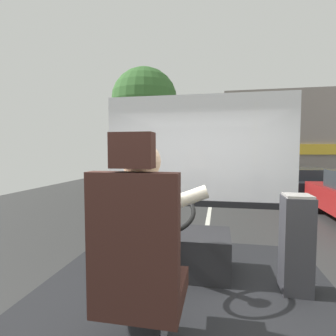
% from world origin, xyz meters
% --- Properties ---
extents(ground, '(18.00, 44.00, 0.06)m').
position_xyz_m(ground, '(0.00, 8.80, -0.02)').
color(ground, '#303030').
extents(driver_seat, '(0.48, 0.48, 1.30)m').
position_xyz_m(driver_seat, '(-0.16, -0.51, 1.28)').
color(driver_seat, black).
rests_on(driver_seat, bus_floor).
extents(bus_driver, '(0.75, 0.58, 0.82)m').
position_xyz_m(bus_driver, '(-0.16, -0.40, 1.48)').
color(bus_driver, '#282833').
rests_on(bus_driver, driver_seat).
extents(steering_console, '(1.10, 1.00, 0.85)m').
position_xyz_m(steering_console, '(-0.16, 0.67, 0.95)').
color(steering_console, black).
rests_on(steering_console, bus_floor).
extents(fare_box, '(0.24, 0.24, 0.84)m').
position_xyz_m(fare_box, '(0.93, 0.48, 1.15)').
color(fare_box, '#333338').
rests_on(fare_box, bus_floor).
extents(windshield_panel, '(2.50, 0.08, 1.48)m').
position_xyz_m(windshield_panel, '(0.00, 1.62, 1.77)').
color(windshield_panel, silver).
extents(street_tree, '(3.28, 3.28, 6.06)m').
position_xyz_m(street_tree, '(-3.41, 11.01, 4.41)').
color(street_tree, '#4C3828').
rests_on(street_tree, ground).
extents(shop_building, '(11.14, 5.79, 5.58)m').
position_xyz_m(shop_building, '(6.13, 17.59, 2.79)').
color(shop_building, gray).
rests_on(shop_building, ground).
extents(parked_car_black, '(1.96, 4.25, 1.21)m').
position_xyz_m(parked_car_black, '(3.92, 10.15, 0.62)').
color(parked_car_black, black).
rests_on(parked_car_black, ground).
extents(parked_car_silver, '(1.85, 4.28, 1.28)m').
position_xyz_m(parked_car_silver, '(4.02, 15.80, 0.66)').
color(parked_car_silver, silver).
rests_on(parked_car_silver, ground).
extents(parked_car_white, '(1.88, 4.29, 1.30)m').
position_xyz_m(parked_car_white, '(4.18, 21.73, 0.67)').
color(parked_car_white, silver).
rests_on(parked_car_white, ground).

